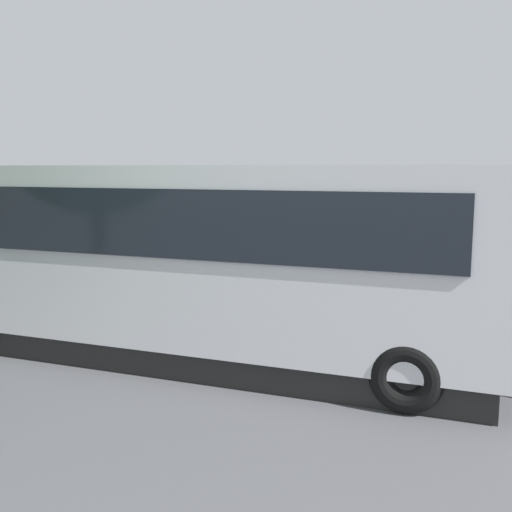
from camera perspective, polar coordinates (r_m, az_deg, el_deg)
The scene contains 12 objects.
ground_plane at distance 14.83m, azimuth 6.96°, elevation -4.15°, with size 80.00×80.00×0.00m, color #4C4C51.
tour_bus at distance 10.06m, azimuth -5.97°, elevation -0.60°, with size 10.50×2.82×3.25m.
spectator_far_left at distance 12.12m, azimuth 5.11°, elevation -1.90°, with size 0.58×0.36×1.76m.
spectator_left at distance 12.38m, azimuth 0.11°, elevation -1.87°, with size 0.57×0.39×1.68m.
spectator_centre at distance 12.84m, azimuth -3.97°, elevation -1.22°, with size 0.58×0.37×1.79m.
spectator_right at distance 13.32m, azimuth -7.99°, elevation -1.27°, with size 0.58×0.35×1.67m.
parked_motorcycle_silver at distance 12.74m, azimuth -7.92°, elevation -4.04°, with size 2.05×0.58×0.99m.
stunt_motorcycle at distance 17.14m, azimuth -1.25°, elevation 1.03°, with size 2.00×0.69×1.70m.
bay_line_b at distance 15.01m, azimuth 13.94°, elevation -4.18°, with size 0.21×4.02×0.01m.
bay_line_c at distance 15.61m, azimuth 4.13°, elevation -3.46°, with size 0.23×4.54×0.01m.
bay_line_d at distance 16.63m, azimuth -4.71°, elevation -2.73°, with size 0.22×4.08×0.01m.
bay_line_e at distance 18.00m, azimuth -12.35°, elevation -2.04°, with size 0.22×4.12×0.01m.
Camera 1 is at (-3.82, 13.96, 3.22)m, focal length 41.95 mm.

